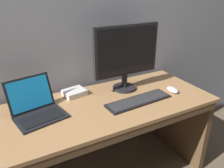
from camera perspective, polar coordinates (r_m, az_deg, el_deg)
desk at (r=1.70m, az=-3.69°, el=-12.10°), size 1.71×0.66×0.71m
laptop_black at (r=1.54m, az=-18.38°, el=-5.50°), size 0.35×0.34×0.23m
external_monitor at (r=1.72m, az=3.57°, el=7.39°), size 0.53×0.18×0.51m
wired_keyboard at (r=1.65m, az=6.68°, el=-4.17°), size 0.51×0.17×0.02m
computer_mouse at (r=1.84m, az=14.88°, el=-1.40°), size 0.07×0.12×0.04m
external_drive_box at (r=1.75m, az=-9.36°, el=-2.13°), size 0.18×0.16×0.04m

